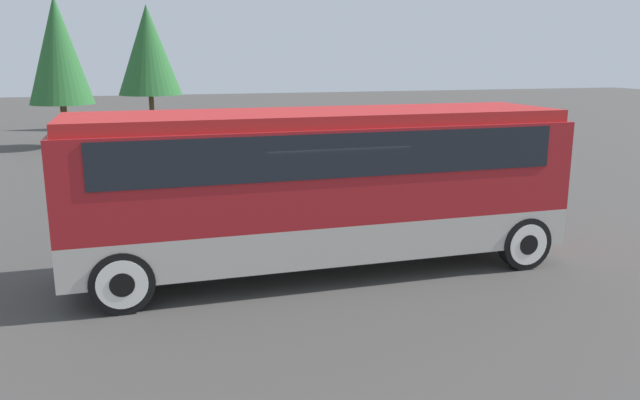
{
  "coord_description": "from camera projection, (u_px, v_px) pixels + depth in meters",
  "views": [
    {
      "loc": [
        -3.31,
        -10.92,
        3.97
      ],
      "look_at": [
        0.0,
        0.0,
        1.36
      ],
      "focal_mm": 35.0,
      "sensor_mm": 36.0,
      "label": 1
    }
  ],
  "objects": [
    {
      "name": "parked_car_near",
      "position": [
        381.0,
        161.0,
        20.21
      ],
      "size": [
        4.77,
        1.85,
        1.38
      ],
      "color": "maroon",
      "rests_on": "ground_plane"
    },
    {
      "name": "ground_plane",
      "position": [
        320.0,
        269.0,
        12.01
      ],
      "size": [
        120.0,
        120.0,
        0.0
      ],
      "primitive_type": "plane",
      "color": "#423F3D"
    },
    {
      "name": "tree_left",
      "position": [
        58.0,
        51.0,
        27.37
      ],
      "size": [
        2.77,
        2.77,
        6.64
      ],
      "color": "brown",
      "rests_on": "ground_plane"
    },
    {
      "name": "tree_center",
      "position": [
        148.0,
        50.0,
        35.22
      ],
      "size": [
        3.55,
        3.55,
        6.89
      ],
      "color": "brown",
      "rests_on": "ground_plane"
    },
    {
      "name": "parked_car_mid",
      "position": [
        224.0,
        166.0,
        19.14
      ],
      "size": [
        4.55,
        1.98,
        1.41
      ],
      "color": "navy",
      "rests_on": "ground_plane"
    },
    {
      "name": "tour_bus",
      "position": [
        325.0,
        176.0,
        11.63
      ],
      "size": [
        9.18,
        2.52,
        3.02
      ],
      "color": "#B7B2A8",
      "rests_on": "ground_plane"
    }
  ]
}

